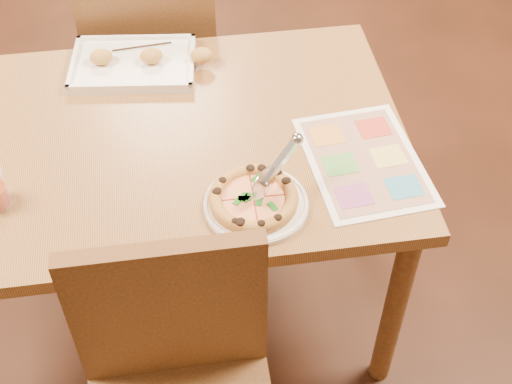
{
  "coord_description": "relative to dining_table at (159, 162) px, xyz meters",
  "views": [
    {
      "loc": [
        0.06,
        -1.38,
        1.98
      ],
      "look_at": [
        0.22,
        -0.27,
        0.77
      ],
      "focal_mm": 50.0,
      "sensor_mm": 36.0,
      "label": 1
    }
  ],
  "objects": [
    {
      "name": "dining_table",
      "position": [
        0.0,
        0.0,
        0.0
      ],
      "size": [
        1.3,
        0.85,
        0.72
      ],
      "color": "olive",
      "rests_on": "ground"
    },
    {
      "name": "chair_near",
      "position": [
        0.0,
        -0.6,
        -0.07
      ],
      "size": [
        0.42,
        0.42,
        0.47
      ],
      "color": "brown",
      "rests_on": "ground"
    },
    {
      "name": "chair_far",
      "position": [
        -0.0,
        0.6,
        -0.07
      ],
      "size": [
        0.42,
        0.42,
        0.47
      ],
      "rotation": [
        0.0,
        0.0,
        3.14
      ],
      "color": "brown",
      "rests_on": "ground"
    },
    {
      "name": "plate",
      "position": [
        0.22,
        -0.27,
        0.09
      ],
      "size": [
        0.32,
        0.32,
        0.01
      ],
      "primitive_type": "cylinder",
      "rotation": [
        0.0,
        0.0,
        0.36
      ],
      "color": "white",
      "rests_on": "dining_table"
    },
    {
      "name": "pizza",
      "position": [
        0.22,
        -0.27,
        0.11
      ],
      "size": [
        0.21,
        0.21,
        0.03
      ],
      "rotation": [
        0.0,
        0.0,
        -0.02
      ],
      "color": "#BC8340",
      "rests_on": "plate"
    },
    {
      "name": "pizza_cutter",
      "position": [
        0.27,
        -0.24,
        0.17
      ],
      "size": [
        0.13,
        0.13,
        0.1
      ],
      "rotation": [
        0.0,
        0.0,
        0.76
      ],
      "color": "silver",
      "rests_on": "pizza"
    },
    {
      "name": "appetizer_tray",
      "position": [
        -0.04,
        0.3,
        0.1
      ],
      "size": [
        0.41,
        0.28,
        0.06
      ],
      "rotation": [
        0.0,
        0.0,
        -0.12
      ],
      "color": "white",
      "rests_on": "dining_table"
    },
    {
      "name": "menu",
      "position": [
        0.51,
        -0.16,
        0.09
      ],
      "size": [
        0.3,
        0.4,
        0.0
      ],
      "primitive_type": "cube",
      "rotation": [
        0.0,
        0.0,
        0.08
      ],
      "color": "white",
      "rests_on": "dining_table"
    }
  ]
}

